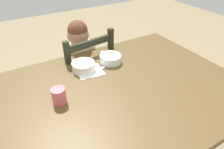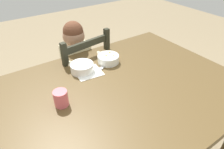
% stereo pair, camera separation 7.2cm
% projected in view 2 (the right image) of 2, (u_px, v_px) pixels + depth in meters
% --- Properties ---
extents(dining_table, '(1.50, 1.09, 0.74)m').
position_uv_depth(dining_table, '(120.00, 99.00, 1.25)').
color(dining_table, brown).
rests_on(dining_table, ground).
extents(dining_chair, '(0.47, 0.47, 0.91)m').
position_uv_depth(dining_chair, '(81.00, 79.00, 1.77)').
color(dining_chair, black).
rests_on(dining_chair, ground).
extents(child_figure, '(0.32, 0.31, 0.97)m').
position_uv_depth(child_figure, '(78.00, 61.00, 1.66)').
color(child_figure, beige).
rests_on(child_figure, ground).
extents(bowl_of_peas, '(0.15, 0.15, 0.06)m').
position_uv_depth(bowl_of_peas, '(82.00, 67.00, 1.34)').
color(bowl_of_peas, white).
rests_on(bowl_of_peas, dining_table).
extents(bowl_of_carrots, '(0.15, 0.15, 0.06)m').
position_uv_depth(bowl_of_carrots, '(108.00, 59.00, 1.43)').
color(bowl_of_carrots, white).
rests_on(bowl_of_carrots, dining_table).
extents(spoon, '(0.13, 0.08, 0.01)m').
position_uv_depth(spoon, '(103.00, 67.00, 1.39)').
color(spoon, silver).
rests_on(spoon, dining_table).
extents(drinking_cup, '(0.08, 0.08, 0.09)m').
position_uv_depth(drinking_cup, '(61.00, 98.00, 1.06)').
color(drinking_cup, '#DB5F68').
rests_on(drinking_cup, dining_table).
extents(paper_napkin, '(0.18, 0.17, 0.00)m').
position_uv_depth(paper_napkin, '(89.00, 72.00, 1.34)').
color(paper_napkin, white).
rests_on(paper_napkin, dining_table).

